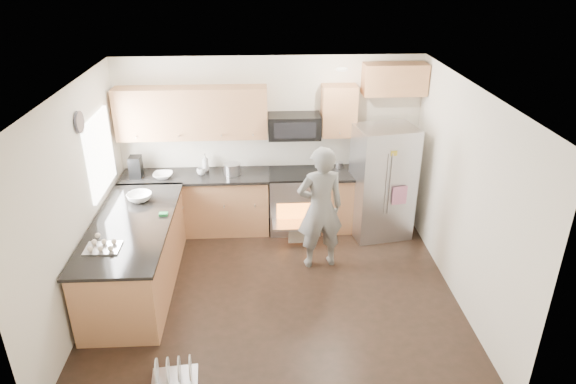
{
  "coord_description": "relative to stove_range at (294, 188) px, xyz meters",
  "views": [
    {
      "loc": [
        -0.12,
        -5.35,
        3.95
      ],
      "look_at": [
        0.19,
        0.5,
        1.17
      ],
      "focal_mm": 32.0,
      "sensor_mm": 36.0,
      "label": 1
    }
  ],
  "objects": [
    {
      "name": "ground",
      "position": [
        -0.35,
        -1.69,
        -0.68
      ],
      "size": [
        4.5,
        4.5,
        0.0
      ],
      "primitive_type": "plane",
      "color": "black",
      "rests_on": "ground"
    },
    {
      "name": "stove_range",
      "position": [
        0.0,
        0.0,
        0.0
      ],
      "size": [
        0.76,
        0.97,
        1.79
      ],
      "color": "#B7B7BC",
      "rests_on": "ground"
    },
    {
      "name": "person",
      "position": [
        0.27,
        -1.05,
        0.18
      ],
      "size": [
        0.69,
        0.51,
        1.72
      ],
      "primitive_type": "imported",
      "rotation": [
        0.0,
        0.0,
        3.31
      ],
      "color": "gray",
      "rests_on": "ground"
    },
    {
      "name": "back_cabinet_run",
      "position": [
        -0.94,
        0.05,
        0.29
      ],
      "size": [
        4.45,
        0.64,
        2.5
      ],
      "color": "#B37547",
      "rests_on": "ground"
    },
    {
      "name": "room_shell",
      "position": [
        -0.39,
        -1.68,
        1.0
      ],
      "size": [
        4.54,
        4.04,
        2.62
      ],
      "color": "white",
      "rests_on": "ground"
    },
    {
      "name": "dish_rack",
      "position": [
        -1.41,
        -3.12,
        -0.6
      ],
      "size": [
        0.49,
        0.41,
        0.28
      ],
      "rotation": [
        0.0,
        0.0,
        0.1
      ],
      "color": "#B7B7BC",
      "rests_on": "ground"
    },
    {
      "name": "peninsula",
      "position": [
        -2.1,
        -1.44,
        -0.21
      ],
      "size": [
        0.96,
        2.36,
        1.03
      ],
      "color": "#B37547",
      "rests_on": "ground"
    },
    {
      "name": "refrigerator",
      "position": [
        1.28,
        -0.24,
        0.17
      ],
      "size": [
        0.93,
        0.78,
        1.69
      ],
      "rotation": [
        0.0,
        0.0,
        0.17
      ],
      "color": "#B7B7BC",
      "rests_on": "ground"
    }
  ]
}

